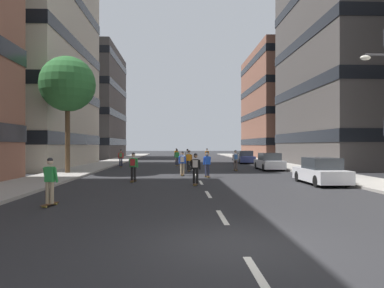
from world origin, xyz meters
name	(u,v)px	position (x,y,z in m)	size (l,w,h in m)	color
ground_plane	(190,165)	(0.00, 30.33, 0.00)	(181.98, 181.98, 0.00)	#28282B
sidewalk_left	(107,163)	(-9.70, 34.12, 0.07)	(3.51, 83.41, 0.14)	#9E9991
sidewalk_right	(270,163)	(9.70, 34.12, 0.07)	(3.51, 83.41, 0.14)	#9E9991
lane_markings	(190,164)	(0.00, 33.00, 0.00)	(0.16, 72.20, 0.01)	silver
building_left_mid	(19,28)	(-17.59, 28.69, 14.14)	(12.39, 18.10, 28.10)	#BCB29E
building_left_far	(83,104)	(-17.59, 52.79, 9.19)	(12.39, 16.91, 18.20)	#4C4744
building_right_far	(286,105)	(17.59, 52.79, 9.23)	(12.39, 20.32, 18.29)	brown
parked_car_near	(245,157)	(6.75, 34.56, 0.70)	(1.82, 4.40, 1.52)	navy
parked_car_mid	(269,162)	(6.75, 23.10, 0.70)	(1.82, 4.40, 1.52)	silver
parked_car_far	(321,172)	(6.75, 11.79, 0.70)	(1.82, 4.40, 1.52)	silver
street_tree_near	(68,84)	(-9.70, 19.06, 6.81)	(4.15, 4.15, 8.78)	#4C3823
skater_0	(177,157)	(-1.47, 29.85, 0.98)	(0.56, 0.92, 1.78)	brown
skater_1	(182,162)	(-1.05, 17.69, 1.02)	(0.54, 0.91, 1.78)	brown
skater_2	(121,157)	(-7.11, 27.86, 1.02)	(0.56, 0.92, 1.78)	brown
skater_3	(133,165)	(-4.06, 13.49, 1.02)	(0.56, 0.92, 1.78)	brown
skater_4	(196,167)	(-0.39, 11.66, 1.02)	(0.56, 0.92, 1.78)	brown
skater_5	(236,159)	(3.63, 22.46, 1.02)	(0.54, 0.91, 1.78)	brown
skater_6	(207,154)	(2.57, 39.54, 0.98)	(0.55, 0.91, 1.78)	brown
skater_7	(207,163)	(0.65, 16.38, 0.98)	(0.56, 0.92, 1.78)	brown
skater_8	(176,154)	(-1.57, 40.00, 0.98)	(0.56, 0.92, 1.78)	brown
skater_9	(187,156)	(-0.27, 32.09, 0.98)	(0.55, 0.92, 1.78)	brown
skater_10	(189,160)	(-0.42, 21.90, 0.98)	(0.55, 0.92, 1.78)	brown
skater_11	(50,179)	(-6.06, 5.19, 0.98)	(0.57, 0.92, 1.78)	brown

